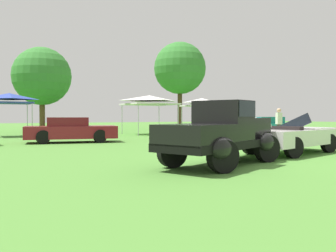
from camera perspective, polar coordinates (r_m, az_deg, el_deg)
ground_plane at (r=10.50m, az=10.48°, el=-5.55°), size 120.00×120.00×0.00m
feature_pickup_truck at (r=9.81m, az=8.35°, el=-0.98°), size 4.39×3.07×1.70m
neighbor_convertible at (r=13.43m, az=18.72°, el=-1.57°), size 4.50×2.76×1.40m
show_car_burgundy at (r=18.47m, az=-14.89°, el=-0.62°), size 4.54×2.44×1.22m
show_car_teal at (r=26.12m, az=15.35°, el=0.02°), size 4.50×2.13×1.22m
spectator_between_cars at (r=19.81m, az=16.82°, el=0.42°), size 0.40×0.47×1.69m
canopy_tent_left_field at (r=25.02m, az=-23.40°, el=4.04°), size 2.63×2.63×2.71m
canopy_tent_center_field at (r=25.60m, az=-2.90°, el=4.12°), size 3.28×3.28×2.71m
canopy_tent_right_field at (r=29.74m, az=5.30°, el=3.77°), size 2.68×2.68×2.71m
treeline_mid_left at (r=31.80m, az=-18.99°, el=7.29°), size 4.71×4.71×6.86m
treeline_center at (r=35.74m, az=1.86°, el=8.93°), size 4.98×4.98×8.37m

